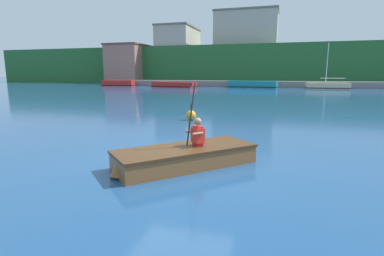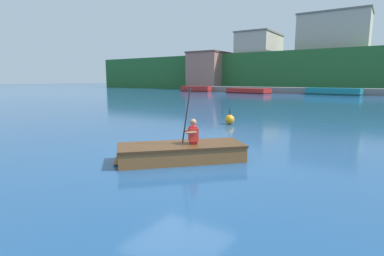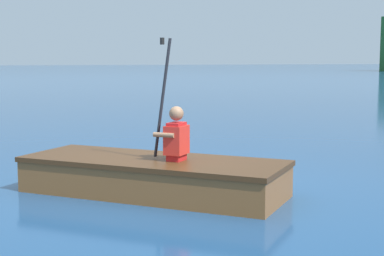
% 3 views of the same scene
% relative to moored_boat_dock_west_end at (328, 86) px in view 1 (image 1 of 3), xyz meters
% --- Properties ---
extents(ground_plane, '(300.00, 300.00, 0.00)m').
position_rel_moored_boat_dock_west_end_xyz_m(ground_plane, '(-8.21, -36.89, -0.40)').
color(ground_plane, navy).
extents(shoreline_ridge, '(120.00, 20.00, 7.32)m').
position_rel_moored_boat_dock_west_end_xyz_m(shoreline_ridge, '(-8.21, 22.86, 3.26)').
color(shoreline_ridge, '#28602D').
rests_on(shoreline_ridge, ground).
extents(waterfront_warehouse_left, '(7.20, 9.54, 7.84)m').
position_rel_moored_boat_dock_west_end_xyz_m(waterfront_warehouse_left, '(-36.34, 14.12, 3.53)').
color(waterfront_warehouse_left, '#9E6B5B').
rests_on(waterfront_warehouse_left, ground).
extents(waterfront_office_block_center, '(7.06, 11.23, 11.63)m').
position_rel_moored_boat_dock_west_end_xyz_m(waterfront_office_block_center, '(-27.25, 18.79, 5.42)').
color(waterfront_office_block_center, '#B2A899').
rests_on(waterfront_office_block_center, ground).
extents(waterfront_apartment_right, '(12.22, 7.10, 14.05)m').
position_rel_moored_boat_dock_west_end_xyz_m(waterfront_apartment_right, '(-13.06, 18.71, 6.64)').
color(waterfront_apartment_right, '#B2A899').
rests_on(waterfront_apartment_right, ground).
extents(marina_dock, '(53.58, 2.40, 0.90)m').
position_rel_moored_boat_dock_west_end_xyz_m(marina_dock, '(-8.21, 3.29, 0.05)').
color(marina_dock, slate).
rests_on(marina_dock, ground).
extents(moored_boat_dock_west_end, '(5.40, 1.87, 5.92)m').
position_rel_moored_boat_dock_west_end_xyz_m(moored_boat_dock_west_end, '(0.00, 0.00, 0.00)').
color(moored_boat_dock_west_end, '#CCB789').
rests_on(moored_boat_dock_west_end, ground).
extents(moored_boat_dock_west_inner, '(6.98, 3.58, 0.79)m').
position_rel_moored_boat_dock_west_end_xyz_m(moored_boat_dock_west_inner, '(-21.29, -0.77, -0.03)').
color(moored_boat_dock_west_inner, red).
rests_on(moored_boat_dock_west_inner, ground).
extents(moored_boat_dock_center_near, '(6.96, 2.72, 0.98)m').
position_rel_moored_boat_dock_west_end_xyz_m(moored_boat_dock_center_near, '(-9.78, 0.32, 0.06)').
color(moored_boat_dock_center_near, '#197A84').
rests_on(moored_boat_dock_center_near, ground).
extents(moored_boat_dock_center_far, '(5.31, 2.36, 0.96)m').
position_rel_moored_boat_dock_west_end_xyz_m(moored_boat_dock_center_far, '(-31.34, 0.41, 0.05)').
color(moored_boat_dock_center_far, red).
rests_on(moored_boat_dock_center_far, ground).
extents(rowboat_foreground, '(3.05, 3.10, 0.43)m').
position_rel_moored_boat_dock_west_end_xyz_m(rowboat_foreground, '(-7.94, -37.19, -0.15)').
color(rowboat_foreground, brown).
rests_on(rowboat_foreground, ground).
extents(person_paddler, '(0.46, 0.46, 1.43)m').
position_rel_moored_boat_dock_west_end_xyz_m(person_paddler, '(-7.70, -36.94, 0.33)').
color(person_paddler, red).
rests_on(person_paddler, rowboat_foreground).
extents(channel_buoy, '(0.44, 0.44, 0.72)m').
position_rel_moored_boat_dock_west_end_xyz_m(channel_buoy, '(-9.72, -30.68, -0.18)').
color(channel_buoy, orange).
rests_on(channel_buoy, ground).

